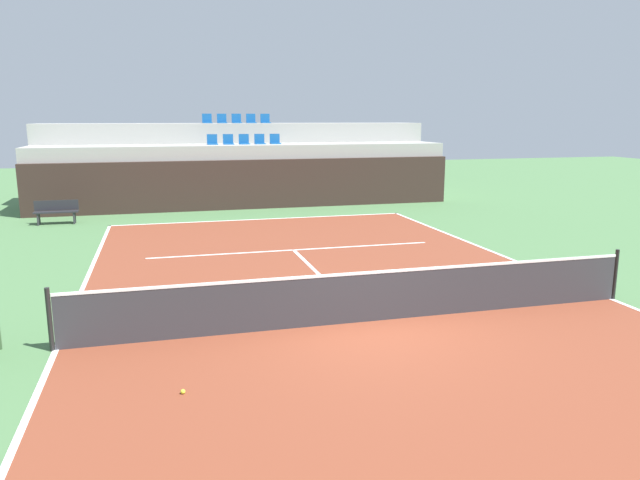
{
  "coord_description": "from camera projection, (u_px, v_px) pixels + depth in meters",
  "views": [
    {
      "loc": [
        -3.64,
        -10.1,
        3.77
      ],
      "look_at": [
        -0.39,
        2.0,
        1.2
      ],
      "focal_mm": 33.51,
      "sensor_mm": 36.0,
      "label": 1
    }
  ],
  "objects": [
    {
      "name": "centre_service_line",
      "position": [
        323.0,
        278.0,
        14.26
      ],
      "size": [
        0.1,
        6.4,
        0.0
      ],
      "primitive_type": "cube",
      "color": "white",
      "rests_on": "court_surface"
    },
    {
      "name": "court_surface",
      "position": [
        368.0,
        322.0,
        11.24
      ],
      "size": [
        11.0,
        24.0,
        0.01
      ],
      "primitive_type": "cube",
      "color": "brown",
      "rests_on": "ground_plane"
    },
    {
      "name": "tennis_ball_0",
      "position": [
        183.0,
        392.0,
        8.28
      ],
      "size": [
        0.07,
        0.07,
        0.07
      ],
      "primitive_type": "sphere",
      "color": "#CCE033",
      "rests_on": "court_surface"
    },
    {
      "name": "player_bench",
      "position": [
        56.0,
        210.0,
        21.5
      ],
      "size": [
        1.5,
        0.4,
        0.85
      ],
      "color": "#232328",
      "rests_on": "ground_plane"
    },
    {
      "name": "baseline_far",
      "position": [
        262.0,
        219.0,
        22.54
      ],
      "size": [
        11.0,
        0.1,
        0.0
      ],
      "primitive_type": "cube",
      "color": "white",
      "rests_on": "court_surface"
    },
    {
      "name": "seating_row_lower",
      "position": [
        244.0,
        141.0,
        26.03
      ],
      "size": [
        3.19,
        0.44,
        0.44
      ],
      "color": "#145193",
      "rests_on": "stands_tier_lower"
    },
    {
      "name": "ground_plane",
      "position": [
        368.0,
        322.0,
        11.24
      ],
      "size": [
        80.0,
        80.0,
        0.0
      ],
      "primitive_type": "plane",
      "color": "#477042"
    },
    {
      "name": "stands_tier_lower",
      "position": [
        245.0,
        175.0,
        26.23
      ],
      "size": [
        17.75,
        2.4,
        2.64
      ],
      "primitive_type": "cube",
      "color": "#9E9E99",
      "rests_on": "ground_plane"
    },
    {
      "name": "sideline_left",
      "position": [
        56.0,
        350.0,
        9.85
      ],
      "size": [
        0.1,
        24.0,
        0.0
      ],
      "primitive_type": "cube",
      "color": "white",
      "rests_on": "court_surface"
    },
    {
      "name": "back_wall",
      "position": [
        250.0,
        184.0,
        25.01
      ],
      "size": [
        17.75,
        0.3,
        2.05
      ],
      "primitive_type": "cube",
      "color": "#33231E",
      "rests_on": "ground_plane"
    },
    {
      "name": "tennis_net",
      "position": [
        368.0,
        296.0,
        11.13
      ],
      "size": [
        11.08,
        0.08,
        1.07
      ],
      "color": "black",
      "rests_on": "court_surface"
    },
    {
      "name": "sideline_right",
      "position": [
        611.0,
        299.0,
        12.62
      ],
      "size": [
        0.1,
        24.0,
        0.0
      ],
      "primitive_type": "cube",
      "color": "white",
      "rests_on": "court_surface"
    },
    {
      "name": "stands_tier_upper",
      "position": [
        238.0,
        161.0,
        28.41
      ],
      "size": [
        17.75,
        2.4,
        3.52
      ],
      "primitive_type": "cube",
      "color": "#9E9E99",
      "rests_on": "ground_plane"
    },
    {
      "name": "seating_row_upper",
      "position": [
        237.0,
        120.0,
        28.12
      ],
      "size": [
        3.19,
        0.44,
        0.44
      ],
      "color": "#145193",
      "rests_on": "stands_tier_upper"
    },
    {
      "name": "service_line_far",
      "position": [
        294.0,
        250.0,
        17.29
      ],
      "size": [
        8.26,
        0.1,
        0.0
      ],
      "primitive_type": "cube",
      "color": "white",
      "rests_on": "court_surface"
    }
  ]
}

